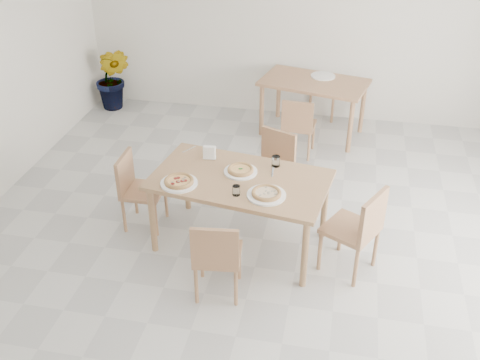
% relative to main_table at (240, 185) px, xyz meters
% --- Properties ---
extents(main_table, '(1.74, 1.15, 0.75)m').
position_rel_main_table_xyz_m(main_table, '(0.00, 0.00, 0.00)').
color(main_table, '#A37754').
rests_on(main_table, ground).
extents(chair_south, '(0.44, 0.44, 0.80)m').
position_rel_main_table_xyz_m(chair_south, '(-0.04, -0.78, -0.21)').
color(chair_south, '#A27451').
rests_on(chair_south, ground).
extents(chair_north, '(0.54, 0.54, 0.83)m').
position_rel_main_table_xyz_m(chair_north, '(0.20, 0.79, -0.19)').
color(chair_north, '#A27451').
rests_on(chair_north, ground).
extents(chair_west, '(0.39, 0.39, 0.79)m').
position_rel_main_table_xyz_m(chair_west, '(-1.09, 0.12, -0.22)').
color(chair_west, '#A27451').
rests_on(chair_west, ground).
extents(chair_east, '(0.58, 0.58, 0.87)m').
position_rel_main_table_xyz_m(chair_east, '(1.12, -0.20, -0.17)').
color(chair_east, '#A27451').
rests_on(chair_east, ground).
extents(plate_margherita, '(0.31, 0.31, 0.02)m').
position_rel_main_table_xyz_m(plate_margherita, '(-0.02, 0.10, 0.08)').
color(plate_margherita, white).
rests_on(plate_margherita, main_table).
extents(plate_mushroom, '(0.35, 0.35, 0.02)m').
position_rel_main_table_xyz_m(plate_mushroom, '(0.29, -0.25, 0.08)').
color(plate_mushroom, white).
rests_on(plate_mushroom, main_table).
extents(plate_pepperoni, '(0.34, 0.34, 0.02)m').
position_rel_main_table_xyz_m(plate_pepperoni, '(-0.52, -0.21, 0.08)').
color(plate_pepperoni, white).
rests_on(plate_pepperoni, main_table).
extents(pizza_margherita, '(0.29, 0.29, 0.03)m').
position_rel_main_table_xyz_m(pizza_margherita, '(-0.02, 0.10, 0.11)').
color(pizza_margherita, tan).
rests_on(pizza_margherita, plate_margherita).
extents(pizza_mushroom, '(0.29, 0.29, 0.03)m').
position_rel_main_table_xyz_m(pizza_mushroom, '(0.29, -0.25, 0.11)').
color(pizza_mushroom, tan).
rests_on(pizza_mushroom, plate_mushroom).
extents(pizza_pepperoni, '(0.33, 0.33, 0.03)m').
position_rel_main_table_xyz_m(pizza_pepperoni, '(-0.52, -0.21, 0.11)').
color(pizza_pepperoni, tan).
rests_on(pizza_pepperoni, plate_pepperoni).
extents(tumbler_a, '(0.08, 0.08, 0.10)m').
position_rel_main_table_xyz_m(tumbler_a, '(0.29, 0.29, 0.13)').
color(tumbler_a, white).
rests_on(tumbler_a, main_table).
extents(tumbler_b, '(0.07, 0.07, 0.09)m').
position_rel_main_table_xyz_m(tumbler_b, '(0.02, -0.28, 0.12)').
color(tumbler_b, white).
rests_on(tumbler_b, main_table).
extents(napkin_holder, '(0.13, 0.07, 0.14)m').
position_rel_main_table_xyz_m(napkin_holder, '(-0.36, 0.29, 0.14)').
color(napkin_holder, silver).
rests_on(napkin_holder, main_table).
extents(fork_a, '(0.11, 0.16, 0.01)m').
position_rel_main_table_xyz_m(fork_a, '(-0.61, 0.44, 0.08)').
color(fork_a, silver).
rests_on(fork_a, main_table).
extents(fork_b, '(0.03, 0.17, 0.01)m').
position_rel_main_table_xyz_m(fork_b, '(0.28, 0.16, 0.08)').
color(fork_b, silver).
rests_on(fork_b, main_table).
extents(second_table, '(1.48, 1.05, 0.75)m').
position_rel_main_table_xyz_m(second_table, '(0.46, 2.56, -0.02)').
color(second_table, '#A27451').
rests_on(second_table, ground).
extents(chair_back_s, '(0.41, 0.41, 0.77)m').
position_rel_main_table_xyz_m(chair_back_s, '(0.35, 1.89, -0.23)').
color(chair_back_s, '#A27451').
rests_on(chair_back_s, ground).
extents(chair_back_n, '(0.56, 0.56, 0.84)m').
position_rel_main_table_xyz_m(chair_back_n, '(0.67, 3.27, -0.19)').
color(chair_back_n, '#A27451').
rests_on(chair_back_n, ground).
extents(plate_empty, '(0.32, 0.32, 0.02)m').
position_rel_main_table_xyz_m(plate_empty, '(0.56, 2.74, 0.08)').
color(plate_empty, white).
rests_on(plate_empty, second_table).
extents(potted_plant, '(0.52, 0.42, 0.93)m').
position_rel_main_table_xyz_m(potted_plant, '(-2.44, 2.81, -0.21)').
color(potted_plant, '#275D1B').
rests_on(potted_plant, ground).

